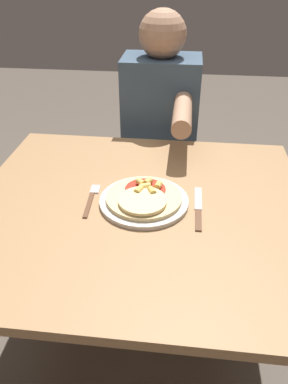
{
  "coord_description": "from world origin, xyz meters",
  "views": [
    {
      "loc": [
        0.12,
        -0.92,
        1.38
      ],
      "look_at": [
        0.02,
        0.01,
        0.77
      ],
      "focal_mm": 35.0,
      "sensor_mm": 36.0,
      "label": 1
    }
  ],
  "objects_px": {
    "pizza": "(144,197)",
    "fork": "(92,198)",
    "dining_table": "(138,233)",
    "plate": "(144,201)",
    "knife": "(198,209)",
    "person_diner": "(161,129)"
  },
  "relations": [
    {
      "from": "pizza",
      "to": "fork",
      "type": "height_order",
      "value": "pizza"
    },
    {
      "from": "dining_table",
      "to": "plate",
      "type": "bearing_deg",
      "value": 37.28
    },
    {
      "from": "plate",
      "to": "pizza",
      "type": "bearing_deg",
      "value": -85.78
    },
    {
      "from": "pizza",
      "to": "knife",
      "type": "xyz_separation_m",
      "value": [
        0.16,
        -0.01,
        -0.02
      ]
    },
    {
      "from": "pizza",
      "to": "fork",
      "type": "distance_m",
      "value": 0.17
    },
    {
      "from": "fork",
      "to": "knife",
      "type": "distance_m",
      "value": 0.33
    },
    {
      "from": "dining_table",
      "to": "pizza",
      "type": "relative_size",
      "value": 4.47
    },
    {
      "from": "plate",
      "to": "fork",
      "type": "height_order",
      "value": "plate"
    },
    {
      "from": "plate",
      "to": "pizza",
      "type": "distance_m",
      "value": 0.02
    },
    {
      "from": "fork",
      "to": "knife",
      "type": "bearing_deg",
      "value": -3.06
    },
    {
      "from": "dining_table",
      "to": "pizza",
      "type": "bearing_deg",
      "value": 28.37
    },
    {
      "from": "dining_table",
      "to": "knife",
      "type": "relative_size",
      "value": 4.69
    },
    {
      "from": "knife",
      "to": "person_diner",
      "type": "bearing_deg",
      "value": 103.84
    },
    {
      "from": "plate",
      "to": "pizza",
      "type": "xyz_separation_m",
      "value": [
        0.0,
        -0.0,
        0.02
      ]
    },
    {
      "from": "dining_table",
      "to": "plate",
      "type": "height_order",
      "value": "plate"
    },
    {
      "from": "dining_table",
      "to": "fork",
      "type": "bearing_deg",
      "value": 173.56
    },
    {
      "from": "dining_table",
      "to": "fork",
      "type": "distance_m",
      "value": 0.19
    },
    {
      "from": "plate",
      "to": "fork",
      "type": "distance_m",
      "value": 0.16
    },
    {
      "from": "plate",
      "to": "person_diner",
      "type": "xyz_separation_m",
      "value": [
        0.0,
        0.65,
        -0.05
      ]
    },
    {
      "from": "fork",
      "to": "person_diner",
      "type": "xyz_separation_m",
      "value": [
        0.17,
        0.64,
        -0.04
      ]
    },
    {
      "from": "plate",
      "to": "knife",
      "type": "xyz_separation_m",
      "value": [
        0.16,
        -0.01,
        -0.0
      ]
    },
    {
      "from": "dining_table",
      "to": "knife",
      "type": "height_order",
      "value": "knife"
    }
  ]
}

